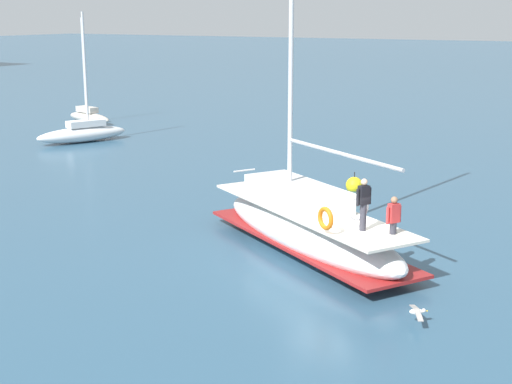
% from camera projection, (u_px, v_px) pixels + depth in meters
% --- Properties ---
extents(ground_plane, '(400.00, 400.00, 0.00)m').
position_uv_depth(ground_plane, '(335.00, 268.00, 23.00)').
color(ground_plane, '#2D516B').
extents(main_sailboat, '(6.97, 9.48, 13.98)m').
position_uv_depth(main_sailboat, '(307.00, 224.00, 24.45)').
color(main_sailboat, silver).
rests_on(main_sailboat, ground).
extents(moored_sloop_near, '(2.21, 4.79, 7.45)m').
position_uv_depth(moored_sloop_near, '(89.00, 116.00, 53.29)').
color(moored_sloop_near, '#B7B2A8').
rests_on(moored_sloop_near, ground).
extents(moored_cutter_left, '(5.82, 3.54, 7.83)m').
position_uv_depth(moored_cutter_left, '(82.00, 132.00, 45.33)').
color(moored_cutter_left, silver).
rests_on(moored_cutter_left, ground).
extents(seagull, '(0.99, 0.66, 0.17)m').
position_uv_depth(seagull, '(417.00, 311.00, 18.81)').
color(seagull, silver).
rests_on(seagull, ground).
extents(mooring_buoy, '(0.75, 0.75, 0.98)m').
position_uv_depth(mooring_buoy, '(354.00, 185.00, 33.06)').
color(mooring_buoy, yellow).
rests_on(mooring_buoy, ground).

